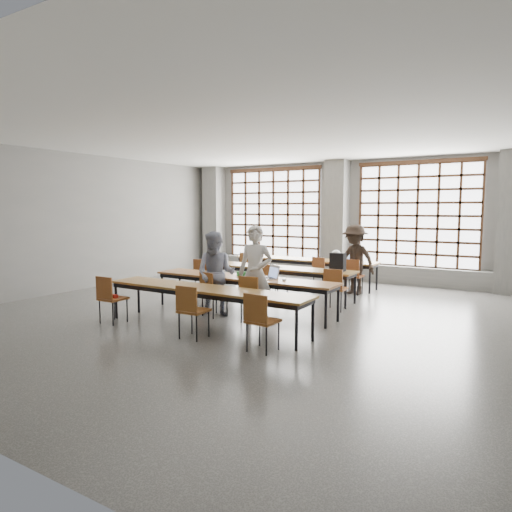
% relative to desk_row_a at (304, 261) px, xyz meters
% --- Properties ---
extents(floor, '(11.00, 11.00, 0.00)m').
position_rel_desk_row_a_xyz_m(floor, '(0.32, -3.71, -0.66)').
color(floor, '#474744').
rests_on(floor, ground).
extents(ceiling, '(11.00, 11.00, 0.00)m').
position_rel_desk_row_a_xyz_m(ceiling, '(0.32, -3.71, 2.84)').
color(ceiling, silver).
rests_on(ceiling, floor).
extents(wall_back, '(10.00, 0.00, 10.00)m').
position_rel_desk_row_a_xyz_m(wall_back, '(0.32, 1.79, 1.09)').
color(wall_back, slate).
rests_on(wall_back, floor).
extents(wall_left, '(0.00, 11.00, 11.00)m').
position_rel_desk_row_a_xyz_m(wall_left, '(-4.68, -3.71, 1.09)').
color(wall_left, slate).
rests_on(wall_left, floor).
extents(column_left, '(0.60, 0.55, 3.50)m').
position_rel_desk_row_a_xyz_m(column_left, '(-4.18, 1.51, 1.09)').
color(column_left, '#5A5A57').
rests_on(column_left, floor).
extents(column_mid, '(0.60, 0.55, 3.50)m').
position_rel_desk_row_a_xyz_m(column_mid, '(0.32, 1.51, 1.09)').
color(column_mid, '#5A5A57').
rests_on(column_mid, floor).
extents(column_right, '(0.60, 0.55, 3.50)m').
position_rel_desk_row_a_xyz_m(column_right, '(4.82, 1.51, 1.09)').
color(column_right, '#5A5A57').
rests_on(column_right, floor).
extents(window_left, '(3.32, 0.12, 3.00)m').
position_rel_desk_row_a_xyz_m(window_left, '(-1.93, 1.71, 1.24)').
color(window_left, white).
rests_on(window_left, wall_back).
extents(window_right, '(3.32, 0.12, 3.00)m').
position_rel_desk_row_a_xyz_m(window_right, '(2.57, 1.71, 1.24)').
color(window_right, white).
rests_on(window_right, wall_back).
extents(sill_ledge, '(9.80, 0.35, 0.50)m').
position_rel_desk_row_a_xyz_m(sill_ledge, '(0.32, 1.59, -0.41)').
color(sill_ledge, '#5A5A57').
rests_on(sill_ledge, floor).
extents(desk_row_a, '(4.00, 0.70, 0.73)m').
position_rel_desk_row_a_xyz_m(desk_row_a, '(0.00, 0.00, 0.00)').
color(desk_row_a, brown).
rests_on(desk_row_a, floor).
extents(desk_row_b, '(4.00, 0.70, 0.73)m').
position_rel_desk_row_a_xyz_m(desk_row_b, '(0.09, -1.90, 0.00)').
color(desk_row_b, brown).
rests_on(desk_row_b, floor).
extents(desk_row_c, '(4.00, 0.70, 0.73)m').
position_rel_desk_row_a_xyz_m(desk_row_c, '(0.36, -3.63, 0.00)').
color(desk_row_c, brown).
rests_on(desk_row_c, floor).
extents(desk_row_d, '(4.00, 0.70, 0.73)m').
position_rel_desk_row_a_xyz_m(desk_row_d, '(0.48, -5.02, 0.00)').
color(desk_row_d, brown).
rests_on(desk_row_d, floor).
extents(chair_back_left, '(0.51, 0.51, 0.88)m').
position_rel_desk_row_a_xyz_m(chair_back_left, '(-1.42, -0.63, -0.13)').
color(chair_back_left, brown).
rests_on(chair_back_left, floor).
extents(chair_back_mid, '(0.53, 0.53, 0.88)m').
position_rel_desk_row_a_xyz_m(chair_back_mid, '(0.78, -0.63, -0.13)').
color(chair_back_mid, brown).
rests_on(chair_back_mid, floor).
extents(chair_back_right, '(0.42, 0.43, 0.88)m').
position_rel_desk_row_a_xyz_m(chair_back_right, '(1.60, -0.63, -0.13)').
color(chair_back_right, brown).
rests_on(chair_back_right, floor).
extents(chair_mid_left, '(0.47, 0.48, 0.88)m').
position_rel_desk_row_a_xyz_m(chair_mid_left, '(-1.50, -2.53, -0.13)').
color(chair_mid_left, maroon).
rests_on(chair_mid_left, floor).
extents(chair_mid_centre, '(0.49, 0.49, 0.88)m').
position_rel_desk_row_a_xyz_m(chair_mid_centre, '(0.47, -2.53, -0.13)').
color(chair_mid_centre, brown).
rests_on(chair_mid_centre, floor).
extents(chair_mid_right, '(0.45, 0.45, 0.88)m').
position_rel_desk_row_a_xyz_m(chair_mid_right, '(1.89, -2.53, -0.13)').
color(chair_mid_right, brown).
rests_on(chair_mid_right, floor).
extents(chair_front_left, '(0.52, 0.52, 0.88)m').
position_rel_desk_row_a_xyz_m(chair_front_left, '(0.04, -4.25, -0.13)').
color(chair_front_left, brown).
rests_on(chair_front_left, floor).
extents(chair_front_right, '(0.43, 0.44, 0.88)m').
position_rel_desk_row_a_xyz_m(chair_front_right, '(0.97, -4.26, -0.13)').
color(chair_front_right, brown).
rests_on(chair_front_right, floor).
extents(chair_near_left, '(0.43, 0.43, 0.88)m').
position_rel_desk_row_a_xyz_m(chair_near_left, '(-1.21, -5.65, -0.13)').
color(chair_near_left, brown).
rests_on(chair_near_left, floor).
extents(chair_near_mid, '(0.44, 0.45, 0.88)m').
position_rel_desk_row_a_xyz_m(chair_near_mid, '(0.69, -5.65, -0.13)').
color(chair_near_mid, brown).
rests_on(chair_near_mid, floor).
extents(chair_near_right, '(0.44, 0.44, 0.88)m').
position_rel_desk_row_a_xyz_m(chair_near_right, '(1.98, -5.65, -0.13)').
color(chair_near_right, brown).
rests_on(chair_near_right, floor).
extents(student_male, '(0.72, 0.55, 1.80)m').
position_rel_desk_row_a_xyz_m(student_male, '(0.96, -4.13, 0.23)').
color(student_male, silver).
rests_on(student_male, floor).
extents(student_female, '(0.95, 0.83, 1.65)m').
position_rel_desk_row_a_xyz_m(student_female, '(0.06, -4.13, 0.16)').
color(student_female, '#18214A').
rests_on(student_female, floor).
extents(student_back, '(1.22, 0.88, 1.71)m').
position_rel_desk_row_a_xyz_m(student_back, '(1.60, -0.50, 0.19)').
color(student_back, black).
rests_on(student_back, floor).
extents(laptop_front, '(0.46, 0.44, 0.26)m').
position_rel_desk_row_a_xyz_m(laptop_front, '(0.94, -3.52, 0.13)').
color(laptop_front, '#BCBCC1').
rests_on(laptop_front, desk_row_c).
extents(laptop_back, '(0.40, 0.35, 0.26)m').
position_rel_desk_row_a_xyz_m(laptop_back, '(1.34, 0.11, 0.13)').
color(laptop_back, silver).
rests_on(laptop_back, desk_row_a).
extents(mouse, '(0.10, 0.07, 0.04)m').
position_rel_desk_row_a_xyz_m(mouse, '(1.31, -3.65, 0.08)').
color(mouse, silver).
rests_on(mouse, desk_row_c).
extents(green_box, '(0.26, 0.11, 0.09)m').
position_rel_desk_row_a_xyz_m(green_box, '(0.31, -3.55, 0.11)').
color(green_box, '#2A8232').
rests_on(green_box, desk_row_c).
extents(phone, '(0.14, 0.10, 0.01)m').
position_rel_desk_row_a_xyz_m(phone, '(0.54, -3.73, 0.07)').
color(phone, black).
rests_on(phone, desk_row_c).
extents(paper_sheet_a, '(0.31, 0.23, 0.00)m').
position_rel_desk_row_a_xyz_m(paper_sheet_a, '(-0.51, -1.85, 0.07)').
color(paper_sheet_a, white).
rests_on(paper_sheet_a, desk_row_b).
extents(paper_sheet_b, '(0.34, 0.28, 0.00)m').
position_rel_desk_row_a_xyz_m(paper_sheet_b, '(-0.21, -1.95, 0.07)').
color(paper_sheet_b, white).
rests_on(paper_sheet_b, desk_row_b).
extents(paper_sheet_c, '(0.34, 0.28, 0.00)m').
position_rel_desk_row_a_xyz_m(paper_sheet_c, '(0.19, -1.90, 0.07)').
color(paper_sheet_c, silver).
rests_on(paper_sheet_c, desk_row_b).
extents(backpack, '(0.32, 0.20, 0.40)m').
position_rel_desk_row_a_xyz_m(backpack, '(1.69, -1.85, 0.27)').
color(backpack, black).
rests_on(backpack, desk_row_b).
extents(plastic_bag, '(0.26, 0.21, 0.29)m').
position_rel_desk_row_a_xyz_m(plastic_bag, '(0.90, 0.05, 0.21)').
color(plastic_bag, white).
rests_on(plastic_bag, desk_row_a).
extents(red_pouch, '(0.21, 0.10, 0.06)m').
position_rel_desk_row_a_xyz_m(red_pouch, '(-1.22, -5.57, -0.16)').
color(red_pouch, maroon).
rests_on(red_pouch, chair_near_left).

